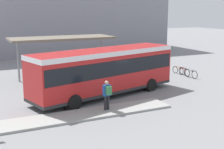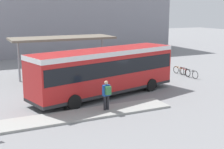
# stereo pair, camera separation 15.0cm
# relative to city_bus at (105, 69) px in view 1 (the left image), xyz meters

# --- Properties ---
(ground_plane) EXTENTS (120.00, 120.00, 0.00)m
(ground_plane) POSITION_rel_city_bus_xyz_m (-0.01, -0.00, -1.83)
(ground_plane) COLOR gray
(curb_island) EXTENTS (9.66, 1.80, 0.12)m
(curb_island) POSITION_rel_city_bus_xyz_m (-2.42, -3.18, -1.77)
(curb_island) COLOR #9E9E99
(curb_island) RESTS_ON ground_plane
(city_bus) EXTENTS (10.77, 5.00, 3.12)m
(city_bus) POSITION_rel_city_bus_xyz_m (0.00, 0.00, 0.00)
(city_bus) COLOR red
(city_bus) RESTS_ON ground_plane
(pedestrian_waiting) EXTENTS (0.44, 0.46, 1.69)m
(pedestrian_waiting) POSITION_rel_city_bus_xyz_m (-1.32, -3.14, -0.74)
(pedestrian_waiting) COLOR #232328
(pedestrian_waiting) RESTS_ON curb_island
(bicycle_black) EXTENTS (0.48, 1.64, 0.71)m
(bicycle_black) POSITION_rel_city_bus_xyz_m (8.88, 1.91, -1.47)
(bicycle_black) COLOR black
(bicycle_black) RESTS_ON ground_plane
(bicycle_red) EXTENTS (0.48, 1.64, 0.71)m
(bicycle_red) POSITION_rel_city_bus_xyz_m (8.86, 2.77, -1.47)
(bicycle_red) COLOR black
(bicycle_red) RESTS_ON ground_plane
(bicycle_orange) EXTENTS (0.48, 1.53, 0.66)m
(bicycle_orange) POSITION_rel_city_bus_xyz_m (8.96, 3.62, -1.49)
(bicycle_orange) COLOR black
(bicycle_orange) RESTS_ON ground_plane
(station_shelter) EXTENTS (8.53, 3.25, 3.44)m
(station_shelter) POSITION_rel_city_bus_xyz_m (-0.86, 6.75, 1.47)
(station_shelter) COLOR #706656
(station_shelter) RESTS_ON ground_plane
(potted_planter_near_shelter) EXTENTS (1.02, 1.02, 1.50)m
(potted_planter_near_shelter) POSITION_rel_city_bus_xyz_m (-0.54, 4.49, -1.05)
(potted_planter_near_shelter) COLOR slate
(potted_planter_near_shelter) RESTS_ON ground_plane
(station_building) EXTENTS (27.71, 11.19, 10.87)m
(station_building) POSITION_rel_city_bus_xyz_m (4.58, 24.25, 3.61)
(station_building) COLOR gray
(station_building) RESTS_ON ground_plane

